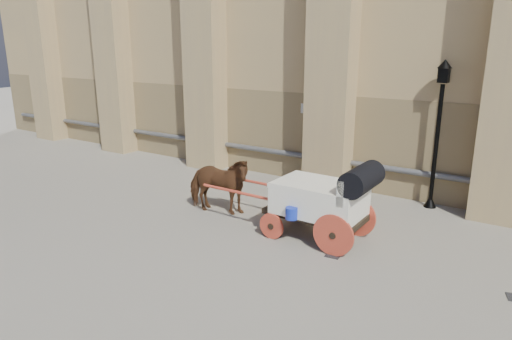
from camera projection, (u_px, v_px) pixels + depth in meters
The scene contains 5 objects.
ground at pixel (302, 231), 11.52m from camera, with size 90.00×90.00×0.00m, color #6E685B.
horse at pixel (218, 185), 12.56m from camera, with size 0.89×1.96×1.65m, color brown.
carriage at pixel (325, 198), 10.78m from camera, with size 4.53×1.61×1.98m.
street_lamp at pixel (438, 131), 12.66m from camera, with size 0.39×0.39×4.18m.
drain_grate_near at pixel (333, 255), 10.22m from camera, with size 0.32×0.32×0.01m, color black.
Camera 1 is at (4.92, -9.55, 4.59)m, focal length 32.00 mm.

